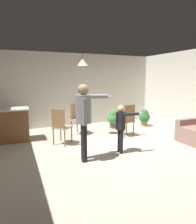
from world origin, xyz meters
TOP-DOWN VIEW (x-y plane):
  - ground at (0.00, 0.00)m, footprint 7.68×7.68m
  - wall_back at (0.00, 3.20)m, footprint 6.40×0.10m
  - kitchen_counter at (-2.45, 1.92)m, footprint 1.26×0.66m
  - person_adult at (-0.82, -0.18)m, footprint 0.86×0.47m
  - person_child at (0.13, -0.09)m, footprint 0.58×0.39m
  - dining_chair_by_counter at (-0.36, 1.92)m, footprint 0.59×0.59m
  - dining_chair_near_wall at (1.00, 1.08)m, footprint 0.46×0.46m
  - dining_chair_centre_back at (-1.07, 1.06)m, footprint 0.59×0.59m
  - potted_plant_corner at (1.08, 2.14)m, footprint 0.43×0.43m
  - potted_plant_by_wall at (2.31, 1.98)m, footprint 0.41×0.41m
  - ceiling_light_pendant at (-0.28, 1.52)m, footprint 0.32×0.32m

SIDE VIEW (x-z plane):
  - ground at x=0.00m, z-range 0.00..0.00m
  - potted_plant_by_wall at x=2.31m, z-range 0.03..0.67m
  - potted_plant_corner at x=1.08m, z-range 0.03..0.70m
  - kitchen_counter at x=-2.45m, z-range 0.00..0.95m
  - dining_chair_by_counter at x=-0.36m, z-range 0.05..1.05m
  - dining_chair_near_wall at x=1.00m, z-range 0.05..1.05m
  - dining_chair_centre_back at x=-1.07m, z-range 0.05..1.05m
  - person_child at x=0.13m, z-range 0.14..1.31m
  - person_adult at x=-0.82m, z-range 0.20..1.88m
  - wall_back at x=0.00m, z-range 0.00..2.70m
  - ceiling_light_pendant at x=-0.28m, z-range 1.98..2.53m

